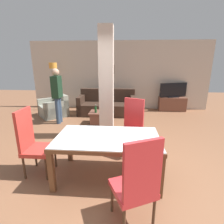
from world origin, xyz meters
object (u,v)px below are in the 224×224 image
object	(u,v)px
dining_chair_near_right	(137,182)
armchair	(54,108)
dining_table	(108,144)
coffee_table	(101,118)
tv_screen	(173,90)
tv_stand	(172,104)
standing_person	(57,92)
sofa	(107,106)
bottle	(96,110)
dining_chair_far_right	(132,125)
dining_chair_head_left	(32,141)
floor_lamp	(53,71)

from	to	relation	value
dining_chair_near_right	armchair	xyz separation A→B (m)	(-2.70, 4.26, -0.33)
dining_table	armchair	world-z (taller)	armchair
coffee_table	tv_screen	size ratio (longest dim) A/B	0.65
tv_stand	standing_person	xyz separation A→B (m)	(-3.98, -1.77, 0.72)
dining_table	sofa	xyz separation A→B (m)	(-0.40, 3.72, -0.28)
dining_table	tv_stand	distance (m)	4.89
bottle	standing_person	world-z (taller)	standing_person
dining_table	dining_chair_near_right	xyz separation A→B (m)	(0.42, -0.92, 0.01)
dining_table	sofa	world-z (taller)	sofa
dining_chair_far_right	standing_person	bearing A→B (deg)	-12.31
tv_stand	coffee_table	bearing A→B (deg)	-145.85
dining_chair_far_right	tv_screen	xyz separation A→B (m)	(1.73, 3.47, 0.22)
bottle	tv_stand	world-z (taller)	bottle
dining_chair_far_right	tv_screen	size ratio (longest dim) A/B	1.06
dining_chair_far_right	tv_stand	world-z (taller)	dining_chair_far_right
dining_table	tv_screen	xyz separation A→B (m)	(2.15, 4.38, 0.23)
standing_person	armchair	bearing A→B (deg)	-147.91
dining_chair_far_right	coffee_table	world-z (taller)	dining_chair_far_right
armchair	tv_screen	xyz separation A→B (m)	(4.43, 1.05, 0.55)
armchair	tv_stand	world-z (taller)	armchair
dining_table	tv_screen	bearing A→B (deg)	63.84
bottle	tv_stand	xyz separation A→B (m)	(2.78, 1.86, -0.21)
dining_chair_far_right	standing_person	distance (m)	2.84
dining_chair_head_left	coffee_table	xyz separation A→B (m)	(0.81, 2.61, -0.40)
dining_chair_far_right	tv_screen	distance (m)	3.89
sofa	tv_screen	xyz separation A→B (m)	(2.56, 0.66, 0.51)
dining_chair_far_right	standing_person	world-z (taller)	standing_person
dining_chair_near_right	armchair	distance (m)	5.05
dining_table	dining_chair_near_right	distance (m)	1.02
armchair	bottle	distance (m)	1.86
dining_chair_far_right	floor_lamp	bearing A→B (deg)	-22.82
coffee_table	tv_screen	world-z (taller)	tv_screen
sofa	armchair	xyz separation A→B (m)	(-1.88, -0.39, -0.03)
dining_chair_head_left	dining_table	bearing A→B (deg)	90.00
floor_lamp	dining_table	bearing A→B (deg)	-58.61
dining_table	coffee_table	world-z (taller)	dining_table
bottle	coffee_table	bearing A→B (deg)	28.82
sofa	bottle	size ratio (longest dim) A/B	8.40
dining_chair_near_right	dining_table	bearing A→B (deg)	90.00
standing_person	dining_chair_far_right	bearing A→B (deg)	53.11
tv_screen	dining_chair_near_right	bearing A→B (deg)	53.16
dining_chair_head_left	floor_lamp	distance (m)	4.39
bottle	armchair	bearing A→B (deg)	153.86
dining_table	dining_chair_near_right	size ratio (longest dim) A/B	1.45
dining_table	floor_lamp	world-z (taller)	floor_lamp
tv_screen	coffee_table	bearing A→B (deg)	15.40
dining_chair_head_left	sofa	bearing A→B (deg)	166.70
armchair	coffee_table	distance (m)	1.96
coffee_table	tv_stand	distance (m)	3.17
dining_chair_near_right	coffee_table	distance (m)	3.66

